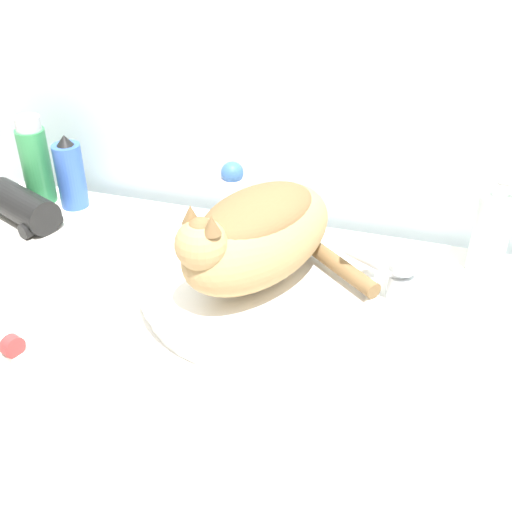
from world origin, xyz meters
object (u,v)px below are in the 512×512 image
object	(u,v)px
cat	(256,234)
soap_pump_bottle	(491,233)
spray_bottle_trigger	(70,174)
hair_dryer	(23,207)
faucet	(397,268)
shampoo_bottle_tall	(36,162)
deodorant_stick	(233,197)

from	to	relation	value
cat	soap_pump_bottle	bearing A→B (deg)	145.21
spray_bottle_trigger	hair_dryer	bearing A→B (deg)	-124.79
faucet	shampoo_bottle_tall	distance (m)	0.79
soap_pump_bottle	deodorant_stick	size ratio (longest dim) A/B	1.25
shampoo_bottle_tall	soap_pump_bottle	bearing A→B (deg)	0.00
shampoo_bottle_tall	spray_bottle_trigger	distance (m)	0.08
soap_pump_bottle	deodorant_stick	bearing A→B (deg)	-180.00
cat	soap_pump_bottle	size ratio (longest dim) A/B	1.85
spray_bottle_trigger	hair_dryer	size ratio (longest dim) A/B	0.82
cat	faucet	distance (m)	0.25
cat	faucet	bearing A→B (deg)	133.13
shampoo_bottle_tall	deodorant_stick	bearing A→B (deg)	-0.00
shampoo_bottle_tall	hair_dryer	world-z (taller)	shampoo_bottle_tall
hair_dryer	deodorant_stick	bearing A→B (deg)	-144.11
soap_pump_bottle	shampoo_bottle_tall	bearing A→B (deg)	180.00
faucet	spray_bottle_trigger	bearing A→B (deg)	-27.24
spray_bottle_trigger	soap_pump_bottle	bearing A→B (deg)	0.00
cat	hair_dryer	world-z (taller)	cat
deodorant_stick	hair_dryer	world-z (taller)	deodorant_stick
faucet	spray_bottle_trigger	size ratio (longest dim) A/B	0.81
cat	faucet	world-z (taller)	cat
cat	deodorant_stick	xyz separation A→B (m)	(-0.11, 0.21, -0.06)
cat	faucet	size ratio (longest dim) A/B	2.64
soap_pump_bottle	hair_dryer	world-z (taller)	soap_pump_bottle
cat	shampoo_bottle_tall	distance (m)	0.59
faucet	hair_dryer	size ratio (longest dim) A/B	0.66
shampoo_bottle_tall	deodorant_stick	world-z (taller)	shampoo_bottle_tall
soap_pump_bottle	hair_dryer	xyz separation A→B (m)	(-0.91, -0.09, -0.04)
shampoo_bottle_tall	hair_dryer	distance (m)	0.11
soap_pump_bottle	deodorant_stick	world-z (taller)	soap_pump_bottle
cat	hair_dryer	bearing A→B (deg)	-76.42
cat	faucet	xyz separation A→B (m)	(0.23, 0.07, -0.07)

